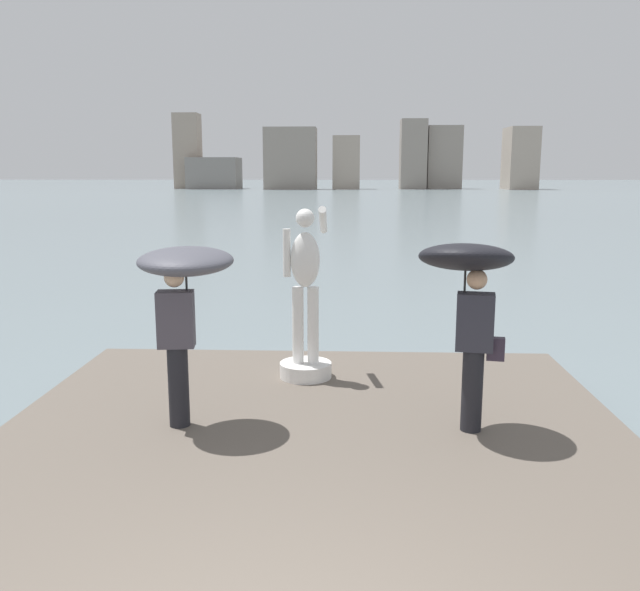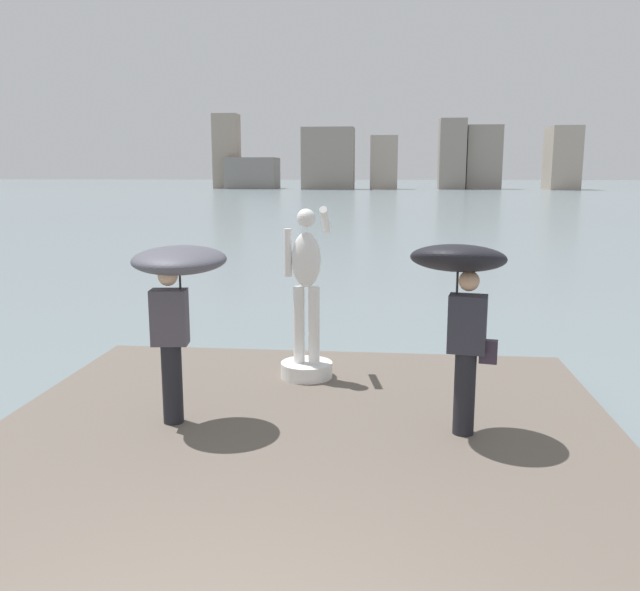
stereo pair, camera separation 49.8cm
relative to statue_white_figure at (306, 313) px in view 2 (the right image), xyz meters
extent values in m
plane|color=slate|center=(0.20, 34.25, -1.27)|extent=(400.00, 400.00, 0.00)
cube|color=#60564C|center=(0.20, -3.73, -1.07)|extent=(6.76, 10.05, 0.40)
cylinder|color=white|center=(0.00, -0.01, -0.77)|extent=(0.69, 0.69, 0.20)
cylinder|color=white|center=(-0.10, -0.01, -0.16)|extent=(0.15, 0.15, 1.02)
cylinder|color=white|center=(0.10, -0.01, -0.16)|extent=(0.15, 0.15, 1.02)
ellipsoid|color=white|center=(0.00, -0.01, 0.71)|extent=(0.38, 0.26, 0.72)
sphere|color=white|center=(0.00, -0.01, 1.25)|extent=(0.24, 0.24, 0.24)
cylinder|color=white|center=(-0.24, -0.01, 0.80)|extent=(0.10, 0.10, 0.62)
cylinder|color=white|center=(0.22, 0.26, 1.21)|extent=(0.10, 0.59, 0.40)
cylinder|color=black|center=(-1.25, -1.77, -0.43)|extent=(0.22, 0.22, 0.88)
cube|color=#47424C|center=(-1.25, -1.77, 0.31)|extent=(0.41, 0.28, 0.60)
sphere|color=beige|center=(-1.25, -1.77, 0.76)|extent=(0.21, 0.21, 0.21)
cylinder|color=#262626|center=(-1.14, -1.72, 0.61)|extent=(0.02, 0.02, 0.50)
ellipsoid|color=#4C4C56|center=(-1.14, -1.72, 0.92)|extent=(1.11, 1.13, 0.33)
cylinder|color=black|center=(1.87, -1.77, -0.43)|extent=(0.22, 0.22, 0.88)
cube|color=#2D2D38|center=(1.87, -1.77, 0.31)|extent=(0.42, 0.31, 0.60)
sphere|color=tan|center=(1.87, -1.77, 0.76)|extent=(0.21, 0.21, 0.21)
cylinder|color=#262626|center=(1.76, -1.71, 0.63)|extent=(0.02, 0.02, 0.55)
ellipsoid|color=black|center=(1.76, -1.71, 0.98)|extent=(1.14, 1.16, 0.43)
cube|color=#332838|center=(2.09, -1.79, 0.03)|extent=(0.20, 0.13, 0.24)
cube|color=gray|center=(-28.20, 111.26, 5.29)|extent=(4.41, 4.03, 13.11)
cube|color=gray|center=(-23.28, 110.08, 1.44)|extent=(8.81, 7.29, 5.42)
cube|color=gray|center=(-9.47, 107.44, 3.92)|extent=(8.86, 5.60, 10.37)
cube|color=#A89989|center=(0.06, 108.93, 3.26)|extent=(4.64, 4.48, 9.07)
cube|color=gray|center=(11.70, 110.23, 4.68)|extent=(4.47, 4.69, 11.89)
cube|color=gray|center=(17.25, 111.66, 4.16)|extent=(5.94, 4.53, 10.86)
cube|color=#A89989|center=(29.90, 108.99, 3.94)|extent=(4.87, 7.42, 10.42)
camera|label=1|loc=(0.56, -8.52, 1.85)|focal=37.28mm
camera|label=2|loc=(1.06, -8.49, 1.85)|focal=37.28mm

